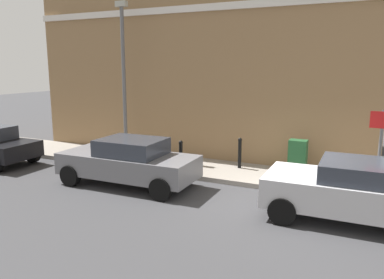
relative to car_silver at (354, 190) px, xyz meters
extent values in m
plane|color=#38383A|center=(0.35, 1.41, -0.75)|extent=(80.00, 80.00, 0.00)
cube|color=gray|center=(2.43, 7.41, -0.68)|extent=(2.24, 30.00, 0.15)
cube|color=olive|center=(6.57, 6.19, 4.15)|extent=(6.03, 13.55, 9.81)
cube|color=silver|center=(3.51, 6.19, 4.80)|extent=(0.12, 13.55, 0.24)
cube|color=#B7B7BC|center=(0.00, 0.03, -0.08)|extent=(1.92, 3.97, 0.70)
cube|color=#2D333D|center=(0.00, -0.12, 0.47)|extent=(1.65, 1.77, 0.44)
cylinder|color=black|center=(-0.90, 1.42, -0.43)|extent=(0.23, 0.64, 0.64)
cylinder|color=black|center=(0.84, 1.46, -0.43)|extent=(0.23, 0.64, 0.64)
cube|color=slate|center=(-0.01, 6.28, -0.11)|extent=(1.77, 4.25, 0.65)
cube|color=#2D333D|center=(-0.01, 6.13, 0.44)|extent=(1.51, 1.90, 0.50)
cylinder|color=black|center=(-0.83, 7.81, -0.43)|extent=(0.24, 0.65, 0.64)
cylinder|color=black|center=(0.73, 7.85, -0.43)|extent=(0.24, 0.65, 0.64)
cylinder|color=black|center=(-0.75, 4.71, -0.43)|extent=(0.24, 0.65, 0.64)
cylinder|color=black|center=(0.81, 4.75, -0.43)|extent=(0.24, 0.65, 0.64)
cylinder|color=black|center=(0.72, 11.13, -0.43)|extent=(0.23, 0.64, 0.64)
cube|color=#1E4C28|center=(2.72, 1.77, -0.03)|extent=(0.40, 0.55, 1.15)
cube|color=#333333|center=(2.72, 1.77, -0.56)|extent=(0.46, 0.61, 0.08)
cylinder|color=black|center=(2.82, 3.71, -0.13)|extent=(0.12, 0.12, 0.95)
sphere|color=black|center=(2.82, 3.71, 0.37)|extent=(0.14, 0.14, 0.14)
cylinder|color=black|center=(1.56, 5.30, -0.13)|extent=(0.12, 0.12, 0.95)
sphere|color=black|center=(1.56, 5.30, 0.37)|extent=(0.14, 0.14, 0.14)
cylinder|color=#59595B|center=(1.73, -0.49, 0.55)|extent=(0.08, 0.08, 2.30)
cube|color=white|center=(1.71, -0.49, 1.45)|extent=(0.03, 0.56, 0.40)
cube|color=red|center=(1.69, -0.49, 1.45)|extent=(0.01, 0.60, 0.44)
cylinder|color=#59595B|center=(2.75, 8.32, 2.15)|extent=(0.14, 0.14, 5.50)
cube|color=#A5A599|center=(2.75, 8.32, 5.02)|extent=(0.20, 0.44, 0.20)
camera|label=1|loc=(-9.16, -0.28, 2.84)|focal=35.59mm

